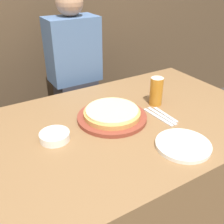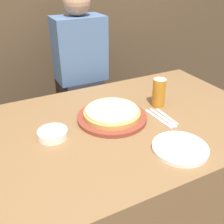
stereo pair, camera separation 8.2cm
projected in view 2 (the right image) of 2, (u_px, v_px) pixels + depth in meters
The scene contains 10 objects.
ground_plane at pixel (113, 222), 1.62m from camera, with size 12.00×12.00×0.00m, color #38332D.
dining_table at pixel (114, 179), 1.45m from camera, with size 1.58×0.94×0.71m.
pizza_on_board at pixel (112, 115), 1.31m from camera, with size 0.35×0.35×0.06m.
beer_glass at pixel (159, 92), 1.40m from camera, with size 0.07×0.07×0.16m.
dinner_plate at pixel (180, 148), 1.09m from camera, with size 0.23×0.23×0.02m.
side_bowl at pixel (53, 134), 1.17m from camera, with size 0.13×0.13×0.04m.
fork at pixel (158, 119), 1.31m from camera, with size 0.03×0.21×0.00m.
dinner_knife at pixel (162, 118), 1.32m from camera, with size 0.02×0.21×0.00m.
spoon at pixel (166, 116), 1.33m from camera, with size 0.02×0.18×0.00m.
diner_person at pixel (82, 87), 1.87m from camera, with size 0.33×0.20×1.28m.
Camera 2 is at (-0.50, -0.96, 1.39)m, focal length 42.00 mm.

